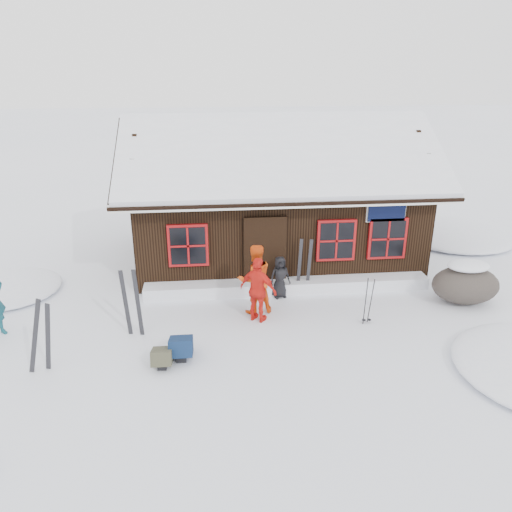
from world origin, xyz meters
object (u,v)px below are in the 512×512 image
object	(u,v)px
ski_poles	(368,302)
skier_orange_right	(258,290)
boulder	(466,284)
backpack_olive	(162,360)
skier_orange_left	(255,279)
skier_crouched	(280,277)
backpack_blue	(181,350)
ski_pair_left	(41,337)

from	to	relation	value
ski_poles	skier_orange_right	bearing A→B (deg)	171.44
skier_orange_right	boulder	xyz separation A→B (m)	(5.36, 0.47, -0.29)
backpack_olive	skier_orange_left	bearing A→B (deg)	46.45
skier_orange_left	skier_crouched	world-z (taller)	skier_orange_left
skier_crouched	backpack_olive	bearing A→B (deg)	-148.91
boulder	backpack_olive	size ratio (longest dim) A/B	3.12
ski_poles	backpack_blue	distance (m)	4.44
boulder	backpack_blue	distance (m)	7.37
skier_crouched	backpack_blue	bearing A→B (deg)	-147.76
skier_orange_left	skier_crouched	bearing A→B (deg)	-146.44
ski_pair_left	backpack_olive	bearing A→B (deg)	12.02
boulder	backpack_blue	size ratio (longest dim) A/B	2.65
skier_orange_left	ski_poles	world-z (taller)	skier_orange_left
skier_orange_left	boulder	xyz separation A→B (m)	(5.39, 0.02, -0.37)
skier_orange_left	skier_orange_right	distance (m)	0.46
skier_crouched	ski_poles	bearing A→B (deg)	-55.98
boulder	backpack_olive	world-z (taller)	boulder
skier_crouched	ski_pair_left	distance (m)	5.87
backpack_blue	skier_orange_left	bearing A→B (deg)	47.63
ski_pair_left	ski_poles	bearing A→B (deg)	23.73
boulder	ski_pair_left	bearing A→B (deg)	-167.77
boulder	skier_crouched	bearing A→B (deg)	170.83
skier_crouched	backpack_olive	size ratio (longest dim) A/B	2.06
backpack_olive	backpack_blue	bearing A→B (deg)	37.84
skier_crouched	boulder	bearing A→B (deg)	-24.08
skier_crouched	backpack_blue	world-z (taller)	skier_crouched
skier_orange_right	ski_pair_left	bearing A→B (deg)	54.40
ski_pair_left	backpack_blue	world-z (taller)	ski_pair_left
skier_orange_right	backpack_blue	distance (m)	2.35
boulder	ski_poles	xyz separation A→B (m)	(-2.82, -0.85, 0.05)
skier_orange_left	backpack_blue	size ratio (longest dim) A/B	2.74
boulder	ski_pair_left	size ratio (longest dim) A/B	1.05
boulder	ski_poles	size ratio (longest dim) A/B	1.43
skier_orange_right	ski_pair_left	distance (m)	4.72
ski_poles	backpack_olive	world-z (taller)	ski_poles
ski_poles	backpack_olive	xyz separation A→B (m)	(-4.67, -1.32, -0.41)
ski_pair_left	skier_orange_left	bearing A→B (deg)	38.97
skier_orange_left	backpack_olive	bearing A→B (deg)	32.47
backpack_blue	skier_orange_right	bearing A→B (deg)	39.28
ski_poles	backpack_blue	size ratio (longest dim) A/B	1.85
backpack_blue	boulder	bearing A→B (deg)	15.24
ski_pair_left	skier_crouched	bearing A→B (deg)	42.72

